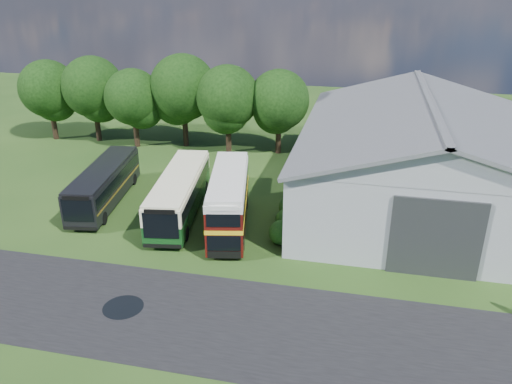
% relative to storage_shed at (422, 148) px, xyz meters
% --- Properties ---
extents(ground, '(120.00, 120.00, 0.00)m').
position_rel_storage_shed_xyz_m(ground, '(-15.00, -15.98, -4.17)').
color(ground, '#1D3D13').
rests_on(ground, ground).
extents(asphalt_road, '(60.00, 8.00, 0.02)m').
position_rel_storage_shed_xyz_m(asphalt_road, '(-12.00, -18.98, -4.17)').
color(asphalt_road, black).
rests_on(asphalt_road, ground).
extents(puddle, '(2.20, 2.20, 0.01)m').
position_rel_storage_shed_xyz_m(puddle, '(-16.50, -18.98, -4.17)').
color(puddle, black).
rests_on(puddle, ground).
extents(storage_shed, '(18.80, 24.80, 8.15)m').
position_rel_storage_shed_xyz_m(storage_shed, '(0.00, 0.00, 0.00)').
color(storage_shed, gray).
rests_on(storage_shed, ground).
extents(tree_far_left, '(6.12, 6.12, 8.64)m').
position_rel_storage_shed_xyz_m(tree_far_left, '(-38.00, 8.02, 1.40)').
color(tree_far_left, black).
rests_on(tree_far_left, ground).
extents(tree_left_a, '(6.46, 6.46, 9.12)m').
position_rel_storage_shed_xyz_m(tree_left_a, '(-33.00, 8.52, 1.71)').
color(tree_left_a, black).
rests_on(tree_left_a, ground).
extents(tree_left_b, '(5.78, 5.78, 8.16)m').
position_rel_storage_shed_xyz_m(tree_left_b, '(-28.00, 7.52, 1.09)').
color(tree_left_b, black).
rests_on(tree_left_b, ground).
extents(tree_mid, '(6.80, 6.80, 9.60)m').
position_rel_storage_shed_xyz_m(tree_mid, '(-23.00, 8.82, 2.02)').
color(tree_mid, black).
rests_on(tree_mid, ground).
extents(tree_right_a, '(6.26, 6.26, 8.83)m').
position_rel_storage_shed_xyz_m(tree_right_a, '(-18.00, 7.82, 1.52)').
color(tree_right_a, black).
rests_on(tree_right_a, ground).
extents(tree_right_b, '(5.98, 5.98, 8.45)m').
position_rel_storage_shed_xyz_m(tree_right_b, '(-13.00, 8.62, 1.27)').
color(tree_right_b, black).
rests_on(tree_right_b, ground).
extents(shrub_front, '(1.70, 1.70, 1.70)m').
position_rel_storage_shed_xyz_m(shrub_front, '(-9.40, -9.98, -4.17)').
color(shrub_front, '#194714').
rests_on(shrub_front, ground).
extents(shrub_mid, '(1.60, 1.60, 1.60)m').
position_rel_storage_shed_xyz_m(shrub_mid, '(-9.40, -7.98, -4.17)').
color(shrub_mid, '#194714').
rests_on(shrub_mid, ground).
extents(shrub_back, '(1.80, 1.80, 1.80)m').
position_rel_storage_shed_xyz_m(shrub_back, '(-9.40, -5.98, -4.17)').
color(shrub_back, '#194714').
rests_on(shrub_back, ground).
extents(bus_green_single, '(4.40, 11.85, 3.19)m').
position_rel_storage_shed_xyz_m(bus_green_single, '(-17.56, -7.26, -2.47)').
color(bus_green_single, black).
rests_on(bus_green_single, ground).
extents(bus_maroon_double, '(4.31, 9.86, 4.11)m').
position_rel_storage_shed_xyz_m(bus_maroon_double, '(-13.41, -8.57, -2.11)').
color(bus_maroon_double, black).
rests_on(bus_maroon_double, ground).
extents(bus_dark_single, '(4.19, 11.07, 2.98)m').
position_rel_storage_shed_xyz_m(bus_dark_single, '(-24.10, -6.52, -2.58)').
color(bus_dark_single, black).
rests_on(bus_dark_single, ground).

